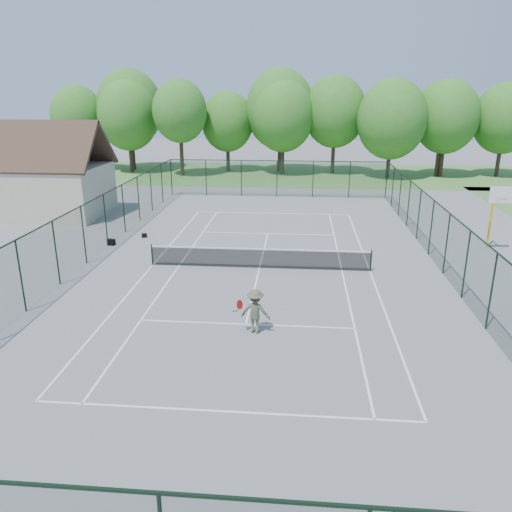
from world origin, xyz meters
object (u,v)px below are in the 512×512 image
object	(u,v)px
basketball_goal	(496,205)
sports_bag_a	(111,242)
tennis_net	(259,257)
tennis_player	(255,311)

from	to	relation	value
basketball_goal	sports_bag_a	xyz separation A→B (m)	(-21.52, -0.98, -2.39)
tennis_net	tennis_player	distance (m)	7.03
basketball_goal	sports_bag_a	distance (m)	21.67
basketball_goal	tennis_player	size ratio (longest dim) A/B	1.86
tennis_player	basketball_goal	bearing A→B (deg)	42.43
basketball_goal	sports_bag_a	size ratio (longest dim) A/B	8.30
sports_bag_a	tennis_player	bearing A→B (deg)	-25.07
basketball_goal	sports_bag_a	bearing A→B (deg)	-177.39
basketball_goal	sports_bag_a	world-z (taller)	basketball_goal
tennis_player	sports_bag_a	bearing A→B (deg)	132.32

